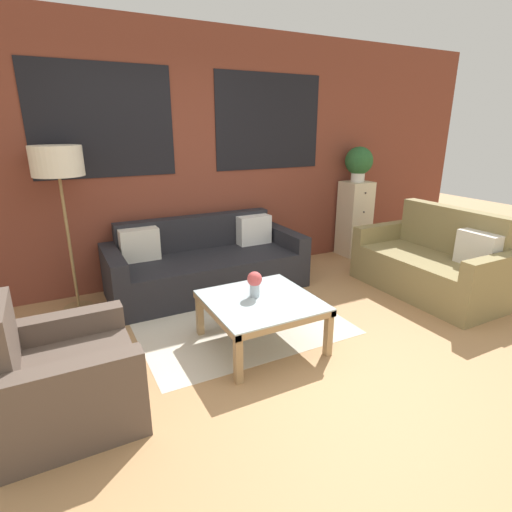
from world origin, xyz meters
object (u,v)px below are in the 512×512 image
armchair_corner (62,380)px  coffee_table (261,306)px  potted_plant (359,162)px  flower_vase (255,282)px  couch_dark (206,265)px  floor_lamp (58,167)px  drawer_cabinet (354,219)px  settee_vintage (432,265)px

armchair_corner → coffee_table: size_ratio=0.97×
potted_plant → flower_vase: (-2.36, -1.51, -0.76)m
couch_dark → coffee_table: 1.35m
floor_lamp → potted_plant: 3.65m
couch_dark → drawer_cabinet: (2.31, 0.24, 0.24)m
armchair_corner → potted_plant: potted_plant is taller
couch_dark → potted_plant: 2.53m
armchair_corner → potted_plant: size_ratio=1.81×
settee_vintage → drawer_cabinet: 1.49m
flower_vase → potted_plant: bearing=32.6°
couch_dark → floor_lamp: floor_lamp is taller
armchair_corner → floor_lamp: bearing=83.3°
couch_dark → flower_vase: (-0.05, -1.27, 0.26)m
coffee_table → floor_lamp: bearing=131.7°
armchair_corner → flower_vase: bearing=11.4°
coffee_table → drawer_cabinet: drawer_cabinet is taller
couch_dark → floor_lamp: (-1.34, 0.12, 1.13)m
settee_vintage → floor_lamp: (-3.49, 1.35, 1.10)m
coffee_table → settee_vintage: bearing=3.1°
drawer_cabinet → couch_dark: bearing=-174.2°
drawer_cabinet → coffee_table: bearing=-145.9°
floor_lamp → drawer_cabinet: bearing=1.9°
drawer_cabinet → flower_vase: (-2.36, -1.51, 0.02)m
armchair_corner → floor_lamp: floor_lamp is taller
couch_dark → settee_vintage: bearing=-29.7°
armchair_corner → potted_plant: (3.85, 1.81, 1.02)m
settee_vintage → flower_vase: bearing=-178.9°
drawer_cabinet → potted_plant: (-0.00, 0.00, 0.78)m
settee_vintage → drawer_cabinet: size_ratio=1.51×
settee_vintage → potted_plant: 1.77m
settee_vintage → floor_lamp: 3.90m
settee_vintage → armchair_corner: size_ratio=1.86×
couch_dark → drawer_cabinet: 2.33m
coffee_table → drawer_cabinet: bearing=34.1°
couch_dark → potted_plant: (2.31, 0.24, 1.02)m
floor_lamp → armchair_corner: bearing=-96.7°
floor_lamp → coffee_table: bearing=-48.3°
coffee_table → couch_dark: bearing=88.6°
coffee_table → floor_lamp: size_ratio=0.54×
settee_vintage → drawer_cabinet: drawer_cabinet is taller
settee_vintage → coffee_table: bearing=-176.9°
coffee_table → floor_lamp: 2.23m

